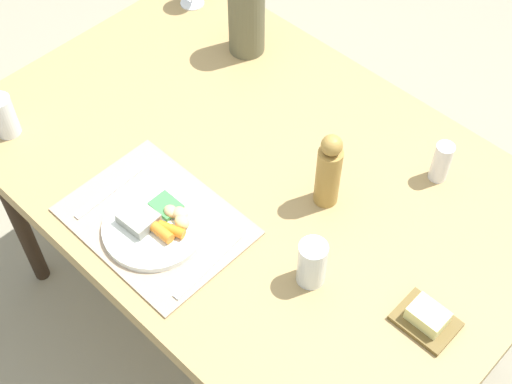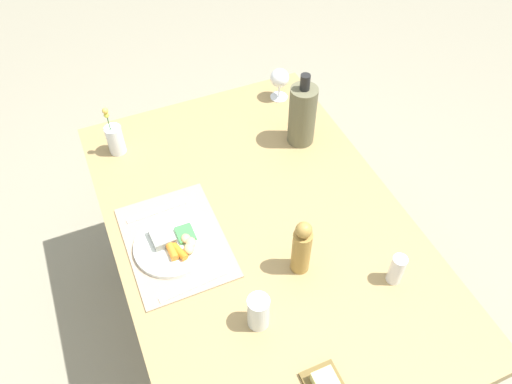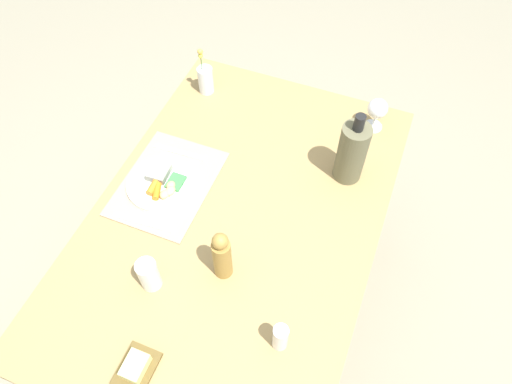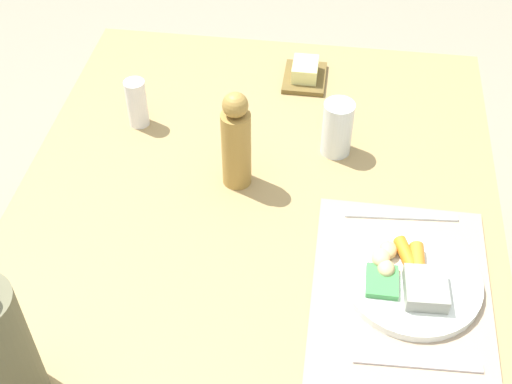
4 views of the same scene
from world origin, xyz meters
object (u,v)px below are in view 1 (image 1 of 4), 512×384
at_px(knife, 208,265).
at_px(salt_shaker, 441,162).
at_px(dining_table, 254,181).
at_px(water_tumbler, 312,265).
at_px(fork, 109,192).
at_px(cooler_bottle, 246,13).
at_px(flower_vase, 3,115).
at_px(dinner_plate, 155,225).
at_px(pepper_mill, 329,171).
at_px(butter_dish, 427,318).

bearing_deg(knife, salt_shaker, 64.77).
xyz_separation_m(dining_table, water_tumbler, (0.32, -0.15, 0.12)).
height_order(fork, cooler_bottle, cooler_bottle).
bearing_deg(fork, flower_vase, -174.40).
xyz_separation_m(dining_table, flower_vase, (-0.55, -0.36, 0.13)).
bearing_deg(knife, water_tumbler, 32.21).
height_order(flower_vase, water_tumbler, flower_vase).
distance_m(knife, cooler_bottle, 0.77).
xyz_separation_m(cooler_bottle, salt_shaker, (0.68, -0.02, -0.07)).
distance_m(dining_table, knife, 0.33).
bearing_deg(dinner_plate, pepper_mill, 56.76).
bearing_deg(dinner_plate, fork, -176.83).
bearing_deg(fork, water_tumbler, 14.93).
height_order(dining_table, cooler_bottle, cooler_bottle).
height_order(dinner_plate, cooler_bottle, cooler_bottle).
height_order(flower_vase, pepper_mill, pepper_mill).
bearing_deg(butter_dish, knife, -152.47).
relative_size(dinner_plate, water_tumbler, 1.96).
distance_m(dinner_plate, fork, 0.16).
bearing_deg(flower_vase, dining_table, 33.56).
bearing_deg(salt_shaker, knife, -110.53).
distance_m(knife, flower_vase, 0.69).
bearing_deg(dining_table, salt_shaker, 39.56).
distance_m(dinner_plate, flower_vase, 0.52).
bearing_deg(flower_vase, salt_shaker, 36.03).
relative_size(fork, butter_dish, 1.59).
distance_m(dinner_plate, pepper_mill, 0.42).
height_order(flower_vase, salt_shaker, flower_vase).
distance_m(dining_table, dinner_plate, 0.31).
relative_size(cooler_bottle, butter_dish, 2.35).
relative_size(knife, cooler_bottle, 0.71).
xyz_separation_m(fork, cooler_bottle, (-0.14, 0.62, 0.12)).
bearing_deg(water_tumbler, knife, -143.09).
xyz_separation_m(knife, salt_shaker, (0.22, 0.58, 0.05)).
height_order(dinner_plate, fork, dinner_plate).
xyz_separation_m(cooler_bottle, butter_dish, (0.90, -0.37, -0.11)).
distance_m(cooler_bottle, butter_dish, 0.98).
relative_size(fork, pepper_mill, 0.94).
bearing_deg(flower_vase, fork, 8.18).
height_order(cooler_bottle, flower_vase, cooler_bottle).
xyz_separation_m(dinner_plate, flower_vase, (-0.52, -0.06, 0.04)).
relative_size(flower_vase, water_tumbler, 1.75).
bearing_deg(knife, dining_table, 110.64).
bearing_deg(pepper_mill, flower_vase, -151.33).
height_order(knife, flower_vase, flower_vase).
relative_size(dinner_plate, flower_vase, 1.12).
bearing_deg(salt_shaker, water_tumbler, -94.25).
height_order(dinner_plate, salt_shaker, salt_shaker).
xyz_separation_m(dining_table, knife, (0.14, -0.29, 0.07)).
xyz_separation_m(flower_vase, water_tumbler, (0.87, 0.21, -0.01)).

